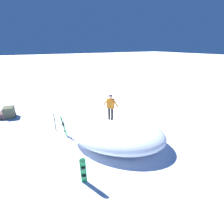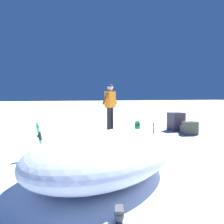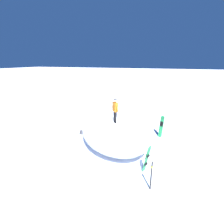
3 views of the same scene
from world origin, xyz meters
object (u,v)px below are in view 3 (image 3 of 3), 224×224
Objects in this scene: snowboarder_standing at (115,108)px; backpack_near at (82,132)px; trail_marker_pole at (151,175)px; snowboard_primary_upright at (161,126)px; snowboard_secondary_upright at (147,159)px.

snowboarder_standing reaches higher than backpack_near.
snowboarder_standing is 1.14× the size of trail_marker_pole.
snowboarder_standing is 1.00× the size of snowboard_primary_upright.
snowboard_primary_upright reaches higher than snowboard_secondary_upright.
trail_marker_pole is (0.38, -1.17, -0.06)m from snowboard_secondary_upright.
snowboard_secondary_upright reaches higher than trail_marker_pole.
backpack_near is (-6.05, -1.84, -0.71)m from snowboard_primary_upright.
snowboarder_standing is 1.03× the size of snowboard_secondary_upright.
snowboarder_standing reaches higher than snowboard_primary_upright.
trail_marker_pole is at bearing -90.03° from snowboard_primary_upright.
snowboarder_standing is 2.66× the size of backpack_near.
snowboard_primary_upright reaches higher than trail_marker_pole.
snowboarder_standing is 4.93m from trail_marker_pole.
snowboard_secondary_upright is 6.45m from backpack_near.
snowboard_secondary_upright is at bearing -28.01° from backpack_near.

